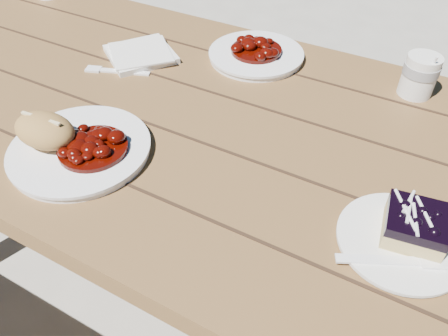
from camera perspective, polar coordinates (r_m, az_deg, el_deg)
The scene contains 13 objects.
ground at distance 1.47m, azimuth 1.01°, elevation -18.37°, with size 60.00×60.00×0.00m, color #A39E93.
picnic_table at distance 0.99m, azimuth 1.42°, elevation -1.86°, with size 2.00×1.55×0.75m.
main_plate at distance 0.85m, azimuth -18.25°, elevation 2.23°, with size 0.26×0.26×0.02m, color white.
goulash_stew at distance 0.82m, azimuth -16.94°, elevation 3.32°, with size 0.13×0.13×0.04m, color #3E0702, non-canonical shape.
bread_roll at distance 0.86m, azimuth -22.36°, elevation 4.56°, with size 0.12×0.08×0.06m, color #AB7E41.
dessert_plate at distance 0.72m, azimuth 22.05°, elevation -8.89°, with size 0.19×0.19×0.01m, color white.
blueberry_cake at distance 0.71m, azimuth 23.66°, elevation -6.84°, with size 0.10×0.10×0.05m.
fork_dessert at distance 0.68m, azimuth 19.61°, elevation -11.24°, with size 0.03×0.16×0.01m, color white, non-canonical shape.
coffee_cup at distance 1.04m, azimuth 24.16°, elevation 10.95°, with size 0.07×0.07×0.09m, color white.
napkin_stack at distance 1.13m, azimuth -10.83°, elevation 14.39°, with size 0.15×0.15×0.01m, color white.
fork_table at distance 1.08m, azimuth -12.95°, elevation 12.17°, with size 0.03×0.16×0.01m, color white, non-canonical shape.
second_plate at distance 1.11m, azimuth 4.21°, elevation 14.48°, with size 0.23×0.23×0.02m, color white.
second_stew at distance 1.10m, azimuth 4.29°, elevation 15.81°, with size 0.12×0.12×0.04m, color #3E0702, non-canonical shape.
Camera 1 is at (0.32, -0.63, 1.29)m, focal length 35.00 mm.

